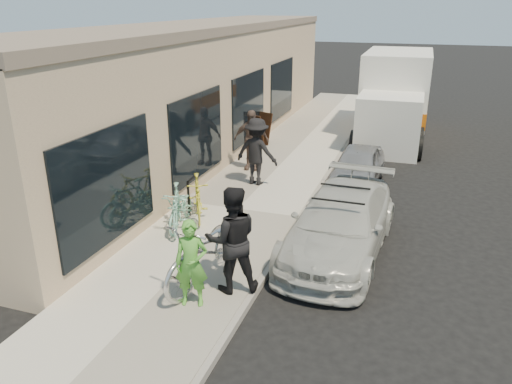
# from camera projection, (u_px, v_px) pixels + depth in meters

# --- Properties ---
(ground) EXTENTS (120.00, 120.00, 0.00)m
(ground) POSITION_uv_depth(u_px,v_px,m) (283.00, 291.00, 8.95)
(ground) COLOR black
(ground) RESTS_ON ground
(sidewalk) EXTENTS (3.00, 34.00, 0.15)m
(sidewalk) POSITION_uv_depth(u_px,v_px,m) (238.00, 211.00, 12.18)
(sidewalk) COLOR #BAB4A7
(sidewalk) RESTS_ON ground
(curb) EXTENTS (0.12, 34.00, 0.13)m
(curb) POSITION_uv_depth(u_px,v_px,m) (300.00, 220.00, 11.72)
(curb) COLOR gray
(curb) RESTS_ON ground
(storefront) EXTENTS (3.60, 20.00, 4.22)m
(storefront) POSITION_uv_depth(u_px,v_px,m) (199.00, 89.00, 16.83)
(storefront) COLOR #CBB08D
(storefront) RESTS_ON ground
(bike_rack) EXTENTS (0.09, 0.61, 0.85)m
(bike_rack) POSITION_uv_depth(u_px,v_px,m) (193.00, 191.00, 11.86)
(bike_rack) COLOR black
(bike_rack) RESTS_ON sidewalk
(sandwich_board) EXTENTS (0.89, 0.89, 1.10)m
(sandwich_board) POSITION_uv_depth(u_px,v_px,m) (259.00, 129.00, 17.39)
(sandwich_board) COLOR black
(sandwich_board) RESTS_ON sidewalk
(sedan_white) EXTENTS (2.05, 4.54, 1.33)m
(sedan_white) POSITION_uv_depth(u_px,v_px,m) (340.00, 224.00, 10.14)
(sedan_white) COLOR #BBBBB7
(sedan_white) RESTS_ON ground
(sedan_silver) EXTENTS (1.39, 3.24, 1.09)m
(sedan_silver) POSITION_uv_depth(u_px,v_px,m) (357.00, 166.00, 13.98)
(sedan_silver) COLOR #959499
(sedan_silver) RESTS_ON ground
(moving_truck) EXTENTS (2.47, 6.38, 3.12)m
(moving_truck) POSITION_uv_depth(u_px,v_px,m) (394.00, 100.00, 18.92)
(moving_truck) COLOR white
(moving_truck) RESTS_ON ground
(tandem_bike) EXTENTS (1.34, 2.50, 1.25)m
(tandem_bike) POSITION_uv_depth(u_px,v_px,m) (210.00, 250.00, 8.78)
(tandem_bike) COLOR silver
(tandem_bike) RESTS_ON sidewalk
(woman_rider) EXTENTS (0.62, 0.49, 1.50)m
(woman_rider) POSITION_uv_depth(u_px,v_px,m) (191.00, 264.00, 8.07)
(woman_rider) COLOR #53A737
(woman_rider) RESTS_ON sidewalk
(man_standing) EXTENTS (1.15, 1.06, 1.90)m
(man_standing) POSITION_uv_depth(u_px,v_px,m) (232.00, 240.00, 8.43)
(man_standing) COLOR black
(man_standing) RESTS_ON sidewalk
(cruiser_bike_a) EXTENTS (1.06, 1.67, 0.97)m
(cruiser_bike_a) POSITION_uv_depth(u_px,v_px,m) (176.00, 208.00, 10.93)
(cruiser_bike_a) COLOR #83C3AF
(cruiser_bike_a) RESTS_ON sidewalk
(cruiser_bike_b) EXTENTS (0.82, 1.65, 0.83)m
(cruiser_bike_b) POSITION_uv_depth(u_px,v_px,m) (181.00, 209.00, 11.08)
(cruiser_bike_b) COLOR #83C3AF
(cruiser_bike_b) RESTS_ON sidewalk
(cruiser_bike_c) EXTENTS (1.16, 1.66, 0.98)m
(cruiser_bike_c) POSITION_uv_depth(u_px,v_px,m) (198.00, 197.00, 11.50)
(cruiser_bike_c) COLOR gold
(cruiser_bike_c) RESTS_ON sidewalk
(bystander_a) EXTENTS (1.26, 0.83, 1.83)m
(bystander_a) POSITION_uv_depth(u_px,v_px,m) (257.00, 152.00, 13.51)
(bystander_a) COLOR black
(bystander_a) RESTS_ON sidewalk
(bystander_b) EXTENTS (1.09, 0.53, 1.79)m
(bystander_b) POSITION_uv_depth(u_px,v_px,m) (251.00, 140.00, 14.73)
(bystander_b) COLOR brown
(bystander_b) RESTS_ON sidewalk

